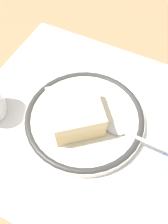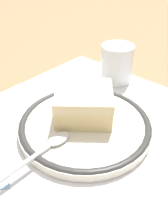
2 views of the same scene
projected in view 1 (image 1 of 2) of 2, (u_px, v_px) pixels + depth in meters
The scene contains 7 objects.
ground_plane at pixel (79, 119), 0.52m from camera, with size 2.40×2.40×0.00m, color #9E7551.
placemat at pixel (79, 119), 0.52m from camera, with size 0.43×0.43×0.00m, color white.
plate at pixel (84, 119), 0.51m from camera, with size 0.23×0.23×0.02m.
cake_slice at pixel (74, 111), 0.48m from camera, with size 0.13×0.13×0.05m.
spoon at pixel (130, 135), 0.48m from camera, with size 0.02×0.15×0.01m.
napkin at pixel (56, 53), 0.62m from camera, with size 0.09×0.14×0.00m, color white.
sugar_packet at pixel (159, 165), 0.46m from camera, with size 0.05×0.03×0.01m, color #8CB2E0.
Camera 1 is at (0.24, 0.13, 0.44)m, focal length 43.06 mm.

